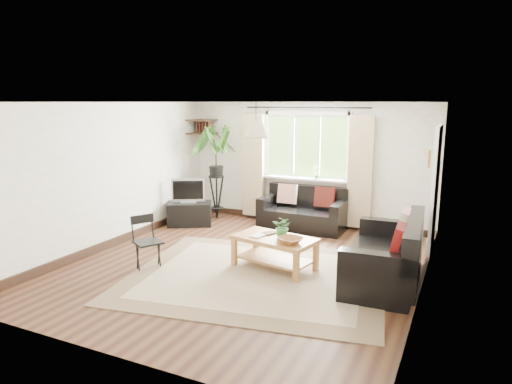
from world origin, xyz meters
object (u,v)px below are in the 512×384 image
at_px(sofa_right, 385,251).
at_px(palm_stand, 216,172).
at_px(coffee_table, 274,253).
at_px(sofa_back, 303,209).
at_px(folding_chair, 148,243).
at_px(tv_stand, 190,214).

distance_m(sofa_right, palm_stand, 4.35).
relative_size(sofa_right, coffee_table, 1.55).
xyz_separation_m(sofa_right, coffee_table, (-1.53, -0.17, -0.19)).
distance_m(sofa_back, palm_stand, 2.00).
bearing_deg(folding_chair, sofa_back, 5.44).
bearing_deg(sofa_right, palm_stand, -121.95).
relative_size(sofa_right, palm_stand, 0.94).
bearing_deg(folding_chair, coffee_table, -35.81).
relative_size(coffee_table, folding_chair, 1.52).
distance_m(palm_stand, folding_chair, 3.12).
bearing_deg(palm_stand, sofa_right, -28.60).
bearing_deg(coffee_table, sofa_back, 98.96).
xyz_separation_m(coffee_table, palm_stand, (-2.26, 2.24, 0.73)).
relative_size(coffee_table, tv_stand, 1.39).
bearing_deg(sofa_back, palm_stand, 179.67).
bearing_deg(palm_stand, sofa_back, -0.77).
bearing_deg(tv_stand, palm_stand, 44.36).
xyz_separation_m(tv_stand, folding_chair, (0.80, -2.30, 0.16)).
bearing_deg(coffee_table, tv_stand, 148.30).
relative_size(coffee_table, palm_stand, 0.60).
bearing_deg(palm_stand, coffee_table, -44.73).
relative_size(sofa_right, tv_stand, 2.16).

